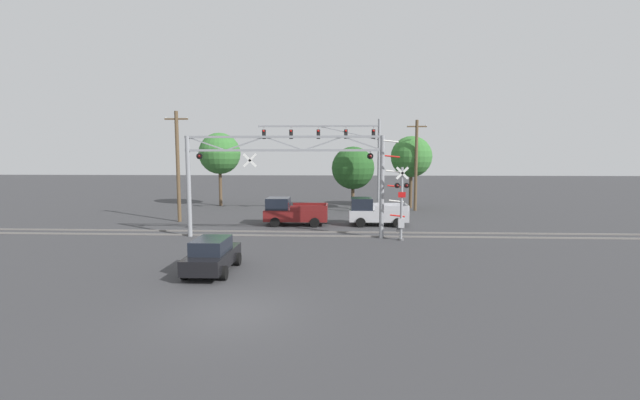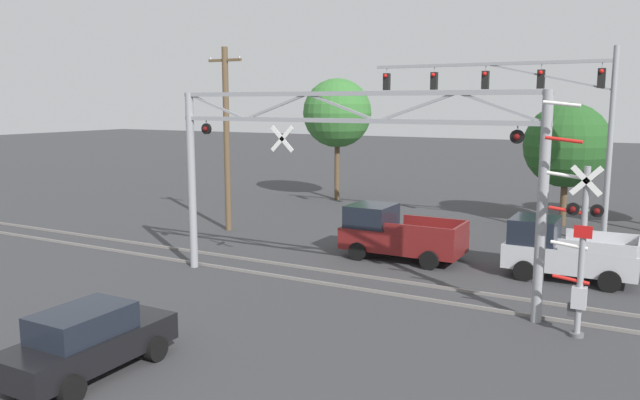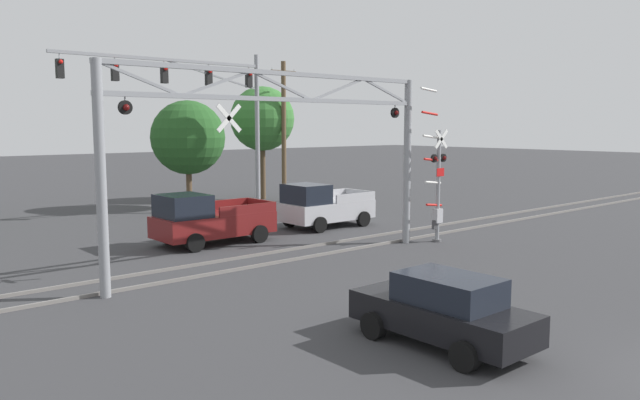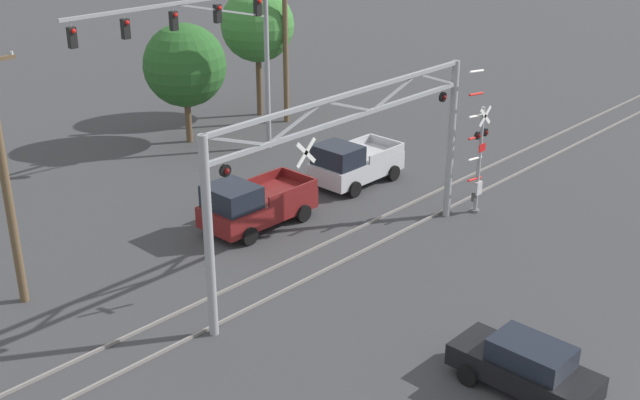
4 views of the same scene
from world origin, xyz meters
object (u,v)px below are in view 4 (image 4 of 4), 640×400
at_px(pickup_truck_following, 353,164).
at_px(utility_pole_left, 4,175).
at_px(crossing_signal_mast, 478,161).
at_px(pickup_truck_lead, 253,205).
at_px(traffic_signal_span, 220,39).
at_px(background_tree_far_left_verge, 185,65).
at_px(utility_pole_right, 285,43).
at_px(background_tree_beyond_span, 257,25).
at_px(sedan_waiting, 526,366).
at_px(crossing_gantry, 348,156).

height_order(pickup_truck_following, utility_pole_left, utility_pole_left).
height_order(crossing_signal_mast, pickup_truck_lead, crossing_signal_mast).
distance_m(traffic_signal_span, background_tree_far_left_verge, 4.19).
distance_m(utility_pole_right, background_tree_beyond_span, 2.15).
distance_m(crossing_signal_mast, background_tree_far_left_verge, 15.86).
bearing_deg(background_tree_beyond_span, background_tree_far_left_verge, -171.17).
relative_size(crossing_signal_mast, pickup_truck_following, 1.42).
bearing_deg(background_tree_beyond_span, traffic_signal_span, -144.68).
distance_m(utility_pole_right, background_tree_far_left_verge, 5.94).
bearing_deg(traffic_signal_span, background_tree_far_left_verge, 79.16).
height_order(pickup_truck_following, sedan_waiting, pickup_truck_following).
bearing_deg(utility_pole_right, background_tree_beyond_span, 93.33).
height_order(utility_pole_left, background_tree_beyond_span, utility_pole_left).
bearing_deg(background_tree_beyond_span, crossing_gantry, -123.39).
distance_m(sedan_waiting, background_tree_beyond_span, 27.51).
bearing_deg(crossing_gantry, background_tree_beyond_span, 56.61).
distance_m(crossing_signal_mast, pickup_truck_following, 5.92).
relative_size(crossing_signal_mast, utility_pole_left, 0.71).
bearing_deg(sedan_waiting, utility_pole_left, 115.78).
relative_size(traffic_signal_span, pickup_truck_following, 2.50).
bearing_deg(background_tree_beyond_span, pickup_truck_lead, -133.62).
bearing_deg(pickup_truck_lead, sedan_waiting, -98.96).
distance_m(crossing_gantry, pickup_truck_following, 8.49).
distance_m(crossing_signal_mast, sedan_waiting, 12.07).
relative_size(crossing_gantry, background_tree_far_left_verge, 2.06).
xyz_separation_m(pickup_truck_lead, background_tree_beyond_span, (10.47, 10.99, 4.07)).
distance_m(traffic_signal_span, utility_pole_right, 7.14).
height_order(traffic_signal_span, sedan_waiting, traffic_signal_span).
xyz_separation_m(crossing_signal_mast, sedan_waiting, (-9.23, -7.64, -1.48)).
bearing_deg(pickup_truck_lead, crossing_signal_mast, -37.46).
xyz_separation_m(background_tree_beyond_span, background_tree_far_left_verge, (-5.70, -0.89, -1.08)).
bearing_deg(background_tree_far_left_verge, crossing_gantry, -107.58).
distance_m(crossing_signal_mast, background_tree_beyond_span, 17.03).
bearing_deg(pickup_truck_following, sedan_waiting, -121.49).
bearing_deg(crossing_signal_mast, sedan_waiting, -140.39).
relative_size(crossing_gantry, sedan_waiting, 3.11).
distance_m(pickup_truck_following, sedan_waiting, 15.61).
distance_m(crossing_gantry, background_tree_far_left_verge, 15.67).
bearing_deg(traffic_signal_span, pickup_truck_following, -72.18).
distance_m(pickup_truck_lead, utility_pole_right, 14.27).
bearing_deg(crossing_gantry, sedan_waiting, -104.26).
distance_m(pickup_truck_following, utility_pole_left, 15.50).
bearing_deg(traffic_signal_span, pickup_truck_lead, -122.25).
bearing_deg(crossing_signal_mast, background_tree_far_left_verge, 98.72).
bearing_deg(background_tree_beyond_span, pickup_truck_following, -112.10).
relative_size(pickup_truck_lead, background_tree_beyond_span, 0.66).
distance_m(crossing_gantry, background_tree_beyond_span, 18.98).
xyz_separation_m(traffic_signal_span, background_tree_far_left_verge, (0.70, 3.65, -1.93)).
relative_size(crossing_gantry, utility_pole_left, 1.46).
bearing_deg(crossing_gantry, pickup_truck_lead, 90.43).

